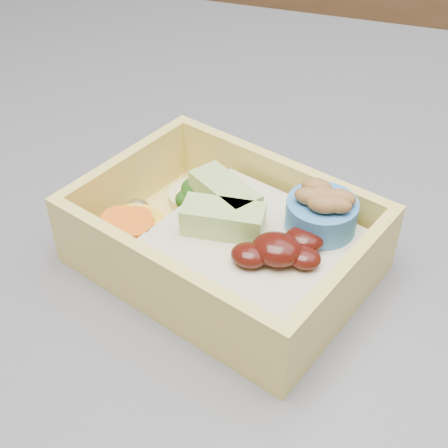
% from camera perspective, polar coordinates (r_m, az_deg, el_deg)
% --- Properties ---
extents(bento_box, '(0.21, 0.18, 0.06)m').
position_cam_1_polar(bento_box, '(0.39, 0.84, -1.49)').
color(bento_box, '#E2C95D').
rests_on(bento_box, island).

